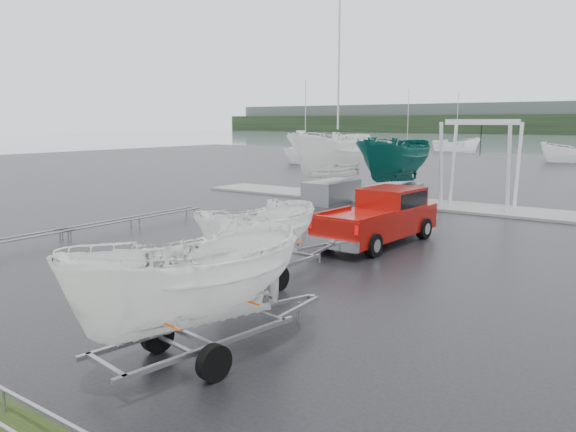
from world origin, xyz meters
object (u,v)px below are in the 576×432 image
(pickup_truck, at_px, (382,215))
(boat_hoist, at_px, (480,152))
(trailer_hitched, at_px, (259,185))
(trailer_parked, at_px, (189,199))

(pickup_truck, xyz_separation_m, boat_hoist, (0.40, 8.96, 1.74))
(pickup_truck, bearing_deg, boat_hoist, 90.53)
(trailer_hitched, relative_size, boat_hoist, 1.10)
(trailer_parked, distance_m, boat_hoist, 19.54)
(trailer_hitched, bearing_deg, boat_hoist, 90.31)
(pickup_truck, xyz_separation_m, trailer_parked, (1.75, -10.53, 1.87))
(trailer_hitched, bearing_deg, trailer_parked, -61.48)
(pickup_truck, height_order, trailer_hitched, trailer_hitched)
(pickup_truck, relative_size, trailer_parked, 1.06)
(pickup_truck, relative_size, trailer_hitched, 1.20)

